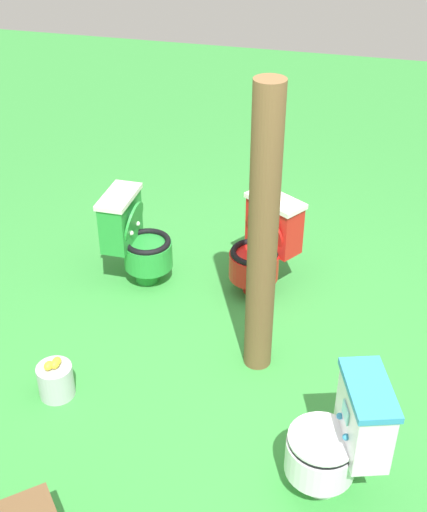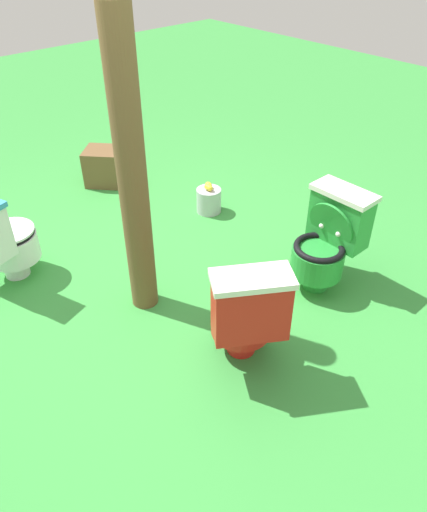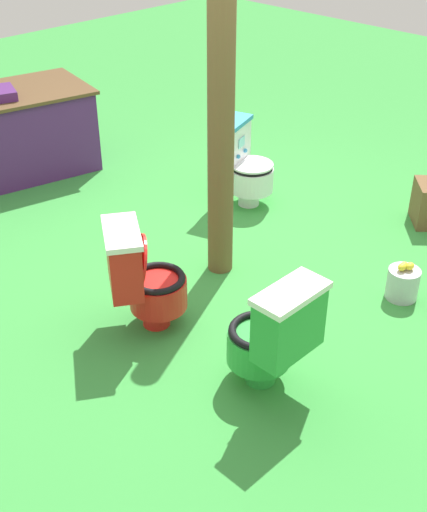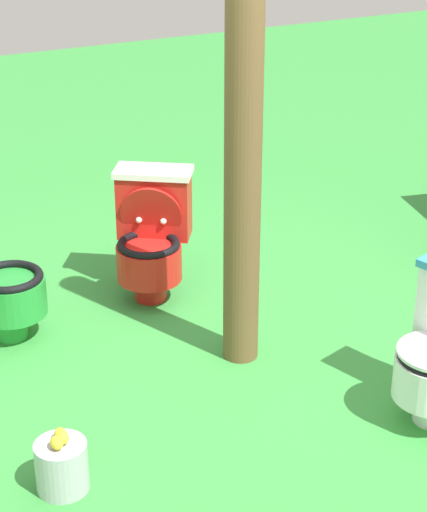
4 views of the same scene
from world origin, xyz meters
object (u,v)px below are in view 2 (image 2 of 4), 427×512
object	(u,v)px
wooden_post	(132,178)
toilet_red	(246,313)
small_crate	(103,166)
lemon_bucket	(209,200)
toilet_green	(328,240)

from	to	relation	value
wooden_post	toilet_red	bearing A→B (deg)	-170.67
toilet_red	wooden_post	xyz separation A→B (m)	(0.84, 0.14, 0.59)
toilet_red	small_crate	world-z (taller)	toilet_red
wooden_post	small_crate	world-z (taller)	wooden_post
toilet_red	small_crate	bearing A→B (deg)	109.43
wooden_post	lemon_bucket	bearing A→B (deg)	-61.89
wooden_post	lemon_bucket	xyz separation A→B (m)	(0.61, -1.15, -0.84)
toilet_red	wooden_post	world-z (taller)	wooden_post
toilet_red	small_crate	distance (m)	2.63
toilet_red	wooden_post	size ratio (longest dim) A/B	0.38
toilet_green	wooden_post	size ratio (longest dim) A/B	0.38
small_crate	lemon_bucket	world-z (taller)	small_crate
toilet_green	small_crate	bearing A→B (deg)	7.72
wooden_post	lemon_bucket	size ratio (longest dim) A/B	6.95
toilet_green	lemon_bucket	xyz separation A→B (m)	(1.31, -0.06, -0.26)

